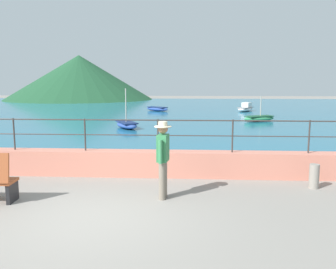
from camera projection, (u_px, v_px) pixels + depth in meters
ground_plane at (91, 218)px, 6.91m from camera, size 120.00×120.00×0.00m
promenade_wall at (122, 163)px, 10.01m from camera, size 20.00×0.56×0.70m
railing at (121, 129)px, 9.87m from camera, size 18.44×0.04×0.90m
lake_water at (169, 110)px, 32.41m from camera, size 64.00×44.32×0.06m
hill_main at (79, 78)px, 51.66m from camera, size 21.28×21.28×6.40m
person_walking at (163, 156)px, 7.93m from camera, size 0.38×0.56×1.75m
bollard at (314, 176)px, 8.79m from camera, size 0.24×0.24×0.61m
boat_0 at (157, 109)px, 31.37m from camera, size 2.39×2.09×0.36m
boat_1 at (127, 125)px, 19.73m from camera, size 1.86×2.46×2.19m
boat_2 at (246, 108)px, 31.02m from camera, size 1.99×2.42×0.76m
boat_3 at (259, 118)px, 23.19m from camera, size 2.45×1.87×1.63m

